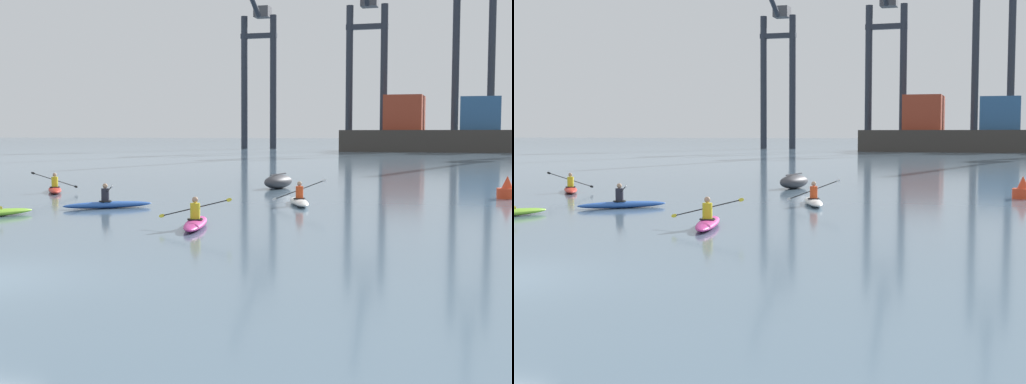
# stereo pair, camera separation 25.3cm
# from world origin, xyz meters

# --- Properties ---
(container_barge) EXTENTS (41.56, 11.88, 8.73)m
(container_barge) POSITION_xyz_m (9.37, 107.03, 2.88)
(container_barge) COLOR #38332D
(container_barge) RESTS_ON ground
(gantry_crane_west) EXTENTS (6.72, 20.07, 33.24)m
(gantry_crane_west) POSITION_xyz_m (-29.36, 118.66, 16.77)
(gantry_crane_west) COLOR #232833
(gantry_crane_west) RESTS_ON ground
(gantry_crane_west_mid) EXTENTS (7.06, 15.69, 35.49)m
(gantry_crane_west_mid) POSITION_xyz_m (-8.94, 114.50, 16.81)
(gantry_crane_west_mid) COLOR #232833
(gantry_crane_west_mid) RESTS_ON ground
(gantry_crane_east_mid) EXTENTS (6.91, 16.57, 36.77)m
(gantry_crane_east_mid) POSITION_xyz_m (8.41, 116.95, 19.28)
(gantry_crane_east_mid) COLOR #232833
(gantry_crane_east_mid) RESTS_ON ground
(capsized_dinghy) EXTENTS (1.48, 2.74, 0.76)m
(capsized_dinghy) POSITION_xyz_m (-0.25, 25.10, 0.35)
(capsized_dinghy) COLOR #38383D
(capsized_dinghy) RESTS_ON ground
(channel_buoy) EXTENTS (0.90, 0.90, 1.00)m
(channel_buoy) POSITION_xyz_m (10.93, 22.20, 0.36)
(channel_buoy) COLOR red
(channel_buoy) RESTS_ON ground
(kayak_magenta) EXTENTS (2.18, 3.44, 0.95)m
(kayak_magenta) POSITION_xyz_m (1.53, 8.82, 0.17)
(kayak_magenta) COLOR #C13384
(kayak_magenta) RESTS_ON ground
(kayak_red) EXTENTS (2.39, 3.16, 1.04)m
(kayak_red) POSITION_xyz_m (-9.90, 19.38, 0.17)
(kayak_red) COLOR red
(kayak_red) RESTS_ON ground
(kayak_white) EXTENTS (2.04, 3.39, 1.06)m
(kayak_white) POSITION_xyz_m (2.88, 16.67, 0.17)
(kayak_white) COLOR silver
(kayak_white) RESTS_ON ground
(kayak_blue) EXTENTS (3.00, 2.63, 0.99)m
(kayak_blue) POSITION_xyz_m (-3.84, 13.34, 0.17)
(kayak_blue) COLOR #2856B2
(kayak_blue) RESTS_ON ground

